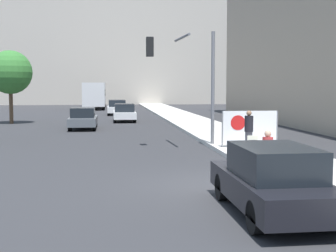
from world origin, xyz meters
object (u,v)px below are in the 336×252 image
at_px(jogger_on_sidewalk, 249,131).
at_px(car_on_road_nearest, 83,118).
at_px(traffic_light_pole, 188,68).
at_px(parked_car_curbside, 272,180).
at_px(seated_protester, 268,148).
at_px(city_bus_on_road, 95,94).
at_px(protest_banner, 250,128).
at_px(street_tree_midblock, 10,72).
at_px(car_on_road_distant, 117,107).
at_px(car_on_road_midblock, 124,113).

distance_m(jogger_on_sidewalk, car_on_road_nearest, 14.78).
distance_m(traffic_light_pole, car_on_road_nearest, 11.83).
bearing_deg(parked_car_curbside, seated_protester, 71.92).
height_order(seated_protester, car_on_road_nearest, car_on_road_nearest).
distance_m(car_on_road_nearest, city_bus_on_road, 28.83).
distance_m(protest_banner, street_tree_midblock, 21.27).
relative_size(protest_banner, city_bus_on_road, 0.22).
bearing_deg(city_bus_on_road, traffic_light_pole, -82.26).
bearing_deg(car_on_road_distant, jogger_on_sidewalk, -80.49).
bearing_deg(seated_protester, traffic_light_pole, 119.51).
bearing_deg(car_on_road_midblock, seated_protester, -80.17).
xyz_separation_m(protest_banner, car_on_road_distant, (-5.23, 26.80, -0.27)).
bearing_deg(car_on_road_midblock, protest_banner, -74.79).
xyz_separation_m(city_bus_on_road, street_tree_midblock, (-5.39, -23.77, 1.94)).
height_order(traffic_light_pole, street_tree_midblock, street_tree_midblock).
xyz_separation_m(car_on_road_nearest, car_on_road_midblock, (2.86, 6.22, 0.00)).
relative_size(car_on_road_nearest, car_on_road_distant, 0.95).
height_order(city_bus_on_road, street_tree_midblock, street_tree_midblock).
bearing_deg(car_on_road_distant, seated_protester, -82.20).
xyz_separation_m(protest_banner, car_on_road_nearest, (-7.66, 11.42, -0.29)).
height_order(car_on_road_nearest, street_tree_midblock, street_tree_midblock).
xyz_separation_m(car_on_road_nearest, street_tree_midblock, (-5.53, 5.03, 3.09)).
height_order(car_on_road_midblock, car_on_road_distant, car_on_road_distant).
relative_size(seated_protester, car_on_road_midblock, 0.28).
height_order(protest_banner, parked_car_curbside, protest_banner).
bearing_deg(city_bus_on_road, car_on_road_midblock, -82.44).
bearing_deg(car_on_road_midblock, parked_car_curbside, -85.18).
height_order(protest_banner, street_tree_midblock, street_tree_midblock).
bearing_deg(traffic_light_pole, car_on_road_nearest, 116.76).
height_order(protest_banner, car_on_road_distant, protest_banner).
distance_m(parked_car_curbside, car_on_road_distant, 36.70).
bearing_deg(protest_banner, car_on_road_midblock, 105.21).
relative_size(traffic_light_pole, car_on_road_nearest, 1.12).
height_order(traffic_light_pole, city_bus_on_road, traffic_light_pole).
bearing_deg(street_tree_midblock, traffic_light_pole, -55.00).
bearing_deg(car_on_road_midblock, car_on_road_nearest, -114.71).
bearing_deg(traffic_light_pole, car_on_road_distant, 96.12).
xyz_separation_m(car_on_road_distant, city_bus_on_road, (-2.56, 13.43, 1.12)).
distance_m(traffic_light_pole, car_on_road_distant, 25.93).
bearing_deg(traffic_light_pole, street_tree_midblock, 125.00).
height_order(car_on_road_distant, street_tree_midblock, street_tree_midblock).
bearing_deg(protest_banner, car_on_road_distant, 101.05).
bearing_deg(parked_car_curbside, car_on_road_nearest, 103.70).
xyz_separation_m(traffic_light_pole, street_tree_midblock, (-10.70, 15.28, 0.21)).
height_order(car_on_road_nearest, car_on_road_distant, car_on_road_distant).
bearing_deg(parked_car_curbside, city_bus_on_road, 96.06).
relative_size(protest_banner, traffic_light_pole, 0.49).
xyz_separation_m(jogger_on_sidewalk, car_on_road_nearest, (-7.16, 12.93, -0.30)).
bearing_deg(parked_car_curbside, traffic_light_pole, 90.02).
height_order(parked_car_curbside, city_bus_on_road, city_bus_on_road).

